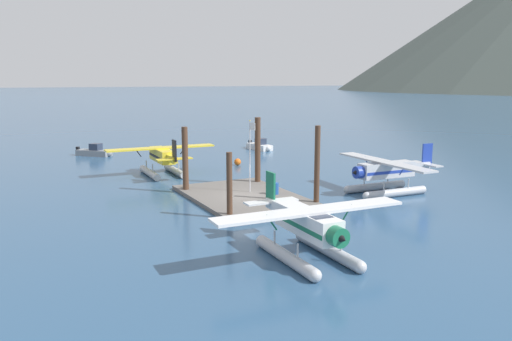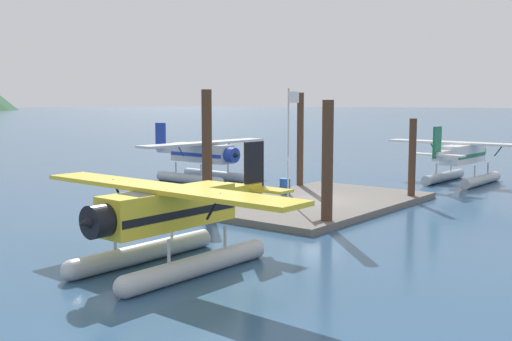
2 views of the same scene
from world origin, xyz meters
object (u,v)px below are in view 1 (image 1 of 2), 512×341
(seaplane_silver_bow_right, at_px, (386,174))
(seaplane_white_stbd_aft, at_px, (308,229))
(seaplane_yellow_port_aft, at_px, (162,159))
(flagpole, at_px, (251,147))
(boat_white_open_west, at_px, (260,146))
(mooring_buoy, at_px, (238,162))
(boat_grey_open_sw, at_px, (95,152))
(fuel_drum, at_px, (275,189))

(seaplane_silver_bow_right, relative_size, seaplane_white_stbd_aft, 1.00)
(seaplane_yellow_port_aft, bearing_deg, flagpole, 17.33)
(flagpole, height_order, seaplane_silver_bow_right, flagpole)
(seaplane_yellow_port_aft, bearing_deg, boat_white_open_west, 125.54)
(mooring_buoy, height_order, boat_grey_open_sw, boat_grey_open_sw)
(seaplane_silver_bow_right, bearing_deg, mooring_buoy, -164.64)
(seaplane_white_stbd_aft, bearing_deg, seaplane_silver_bow_right, 126.15)
(seaplane_white_stbd_aft, distance_m, boat_grey_open_sw, 42.05)
(seaplane_silver_bow_right, xyz_separation_m, boat_white_open_west, (-27.81, 2.92, -1.09))
(fuel_drum, bearing_deg, seaplane_silver_bow_right, 72.90)
(boat_grey_open_sw, bearing_deg, seaplane_white_stbd_aft, 4.83)
(seaplane_yellow_port_aft, bearing_deg, fuel_drum, 20.78)
(mooring_buoy, relative_size, seaplane_silver_bow_right, 0.07)
(seaplane_silver_bow_right, bearing_deg, boat_grey_open_sw, -151.39)
(fuel_drum, bearing_deg, seaplane_white_stbd_aft, -21.90)
(flagpole, relative_size, boat_white_open_west, 1.16)
(flagpole, distance_m, fuel_drum, 3.71)
(fuel_drum, height_order, seaplane_white_stbd_aft, seaplane_white_stbd_aft)
(fuel_drum, height_order, boat_grey_open_sw, boat_grey_open_sw)
(mooring_buoy, distance_m, seaplane_white_stbd_aft, 29.31)
(flagpole, bearing_deg, seaplane_white_stbd_aft, -14.82)
(flagpole, height_order, boat_white_open_west, flagpole)
(mooring_buoy, bearing_deg, seaplane_silver_bow_right, 15.36)
(seaplane_silver_bow_right, distance_m, seaplane_white_stbd_aft, 17.09)
(seaplane_silver_bow_right, distance_m, boat_white_open_west, 27.98)
(flagpole, height_order, boat_grey_open_sw, flagpole)
(fuel_drum, relative_size, boat_white_open_west, 0.18)
(seaplane_yellow_port_aft, relative_size, boat_white_open_west, 2.13)
(fuel_drum, height_order, seaplane_silver_bow_right, seaplane_silver_bow_right)
(seaplane_white_stbd_aft, relative_size, boat_grey_open_sw, 2.58)
(flagpole, bearing_deg, boat_white_open_west, 151.29)
(flagpole, distance_m, seaplane_yellow_port_aft, 12.54)
(flagpole, relative_size, seaplane_yellow_port_aft, 0.54)
(fuel_drum, xyz_separation_m, boat_grey_open_sw, (-29.13, -8.67, -0.25))
(boat_grey_open_sw, xyz_separation_m, boat_white_open_west, (3.99, 20.27, 0.00))
(flagpole, bearing_deg, fuel_drum, 42.31)
(seaplane_silver_bow_right, xyz_separation_m, seaplane_yellow_port_aft, (-15.93, -13.71, 0.00))
(boat_white_open_west, bearing_deg, seaplane_white_stbd_aft, -23.81)
(seaplane_silver_bow_right, xyz_separation_m, seaplane_white_stbd_aft, (10.08, -13.80, 0.00))
(boat_white_open_west, bearing_deg, fuel_drum, -24.76)
(flagpole, height_order, fuel_drum, flagpole)
(mooring_buoy, bearing_deg, fuel_drum, -14.03)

